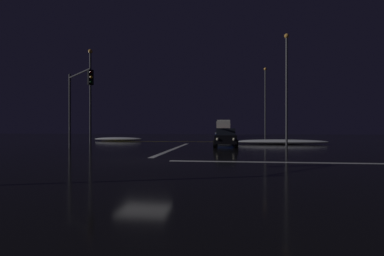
{
  "coord_description": "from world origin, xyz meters",
  "views": [
    {
      "loc": [
        4.15,
        -14.54,
        1.64
      ],
      "look_at": [
        0.96,
        12.05,
        1.61
      ],
      "focal_mm": 28.04,
      "sensor_mm": 36.0,
      "label": 1
    }
  ],
  "objects_px": {
    "sedan_black": "(226,137)",
    "sedan_blue": "(224,135)",
    "streetlamp_right_near": "(287,82)",
    "sedan_silver": "(223,134)",
    "streetlamp_left_near": "(90,90)",
    "sedan_green": "(224,133)",
    "box_truck": "(224,127)",
    "traffic_signal_nw": "(78,94)",
    "sedan_red": "(225,133)",
    "streetlamp_right_far": "(265,98)"
  },
  "relations": [
    {
      "from": "traffic_signal_nw",
      "to": "streetlamp_left_near",
      "type": "xyz_separation_m",
      "value": [
        -2.2,
        6.7,
        1.21
      ]
    },
    {
      "from": "sedan_green",
      "to": "streetlamp_left_near",
      "type": "relative_size",
      "value": 0.46
    },
    {
      "from": "sedan_black",
      "to": "sedan_silver",
      "type": "relative_size",
      "value": 1.0
    },
    {
      "from": "sedan_silver",
      "to": "box_truck",
      "type": "height_order",
      "value": "box_truck"
    },
    {
      "from": "streetlamp_left_near",
      "to": "streetlamp_right_far",
      "type": "bearing_deg",
      "value": 39.94
    },
    {
      "from": "sedan_blue",
      "to": "streetlamp_right_near",
      "type": "bearing_deg",
      "value": -32.37
    },
    {
      "from": "box_truck",
      "to": "streetlamp_right_far",
      "type": "xyz_separation_m",
      "value": [
        6.21,
        -12.39,
        4.2
      ]
    },
    {
      "from": "sedan_green",
      "to": "box_truck",
      "type": "distance_m",
      "value": 13.12
    },
    {
      "from": "sedan_silver",
      "to": "box_truck",
      "type": "xyz_separation_m",
      "value": [
        -0.17,
        18.88,
        0.91
      ]
    },
    {
      "from": "sedan_blue",
      "to": "sedan_red",
      "type": "distance_m",
      "value": 18.07
    },
    {
      "from": "streetlamp_left_near",
      "to": "streetlamp_right_near",
      "type": "bearing_deg",
      "value": 0.0
    },
    {
      "from": "box_truck",
      "to": "streetlamp_left_near",
      "type": "xyz_separation_m",
      "value": [
        -12.9,
        -28.39,
        3.75
      ]
    },
    {
      "from": "box_truck",
      "to": "sedan_black",
      "type": "bearing_deg",
      "value": -88.84
    },
    {
      "from": "streetlamp_right_far",
      "to": "streetlamp_left_near",
      "type": "height_order",
      "value": "streetlamp_right_far"
    },
    {
      "from": "sedan_red",
      "to": "sedan_black",
      "type": "bearing_deg",
      "value": -89.09
    },
    {
      "from": "sedan_black",
      "to": "streetlamp_right_far",
      "type": "distance_m",
      "value": 19.99
    },
    {
      "from": "box_truck",
      "to": "sedan_blue",
      "type": "bearing_deg",
      "value": -88.99
    },
    {
      "from": "sedan_blue",
      "to": "box_truck",
      "type": "relative_size",
      "value": 0.52
    },
    {
      "from": "sedan_blue",
      "to": "sedan_silver",
      "type": "relative_size",
      "value": 1.0
    },
    {
      "from": "sedan_silver",
      "to": "sedan_red",
      "type": "height_order",
      "value": "same"
    },
    {
      "from": "streetlamp_right_far",
      "to": "sedan_black",
      "type": "bearing_deg",
      "value": -106.78
    },
    {
      "from": "sedan_green",
      "to": "streetlamp_left_near",
      "type": "height_order",
      "value": "streetlamp_left_near"
    },
    {
      "from": "sedan_red",
      "to": "traffic_signal_nw",
      "type": "height_order",
      "value": "traffic_signal_nw"
    },
    {
      "from": "sedan_green",
      "to": "traffic_signal_nw",
      "type": "height_order",
      "value": "traffic_signal_nw"
    },
    {
      "from": "sedan_black",
      "to": "traffic_signal_nw",
      "type": "relative_size",
      "value": 0.71
    },
    {
      "from": "sedan_black",
      "to": "box_truck",
      "type": "height_order",
      "value": "box_truck"
    },
    {
      "from": "sedan_silver",
      "to": "traffic_signal_nw",
      "type": "distance_m",
      "value": 19.82
    },
    {
      "from": "sedan_green",
      "to": "streetlamp_right_near",
      "type": "bearing_deg",
      "value": -68.55
    },
    {
      "from": "traffic_signal_nw",
      "to": "streetlamp_right_far",
      "type": "xyz_separation_m",
      "value": [
        16.9,
        22.7,
        1.67
      ]
    },
    {
      "from": "streetlamp_right_near",
      "to": "streetlamp_left_near",
      "type": "bearing_deg",
      "value": 180.0
    },
    {
      "from": "box_truck",
      "to": "traffic_signal_nw",
      "type": "xyz_separation_m",
      "value": [
        -10.7,
        -35.1,
        2.54
      ]
    },
    {
      "from": "streetlamp_right_far",
      "to": "streetlamp_left_near",
      "type": "distance_m",
      "value": 24.93
    },
    {
      "from": "sedan_blue",
      "to": "streetlamp_right_near",
      "type": "xyz_separation_m",
      "value": [
        5.77,
        -3.66,
        5.09
      ]
    },
    {
      "from": "sedan_black",
      "to": "box_truck",
      "type": "relative_size",
      "value": 0.52
    },
    {
      "from": "sedan_red",
      "to": "streetlamp_right_far",
      "type": "relative_size",
      "value": 0.42
    },
    {
      "from": "streetlamp_right_near",
      "to": "sedan_black",
      "type": "bearing_deg",
      "value": -155.86
    },
    {
      "from": "sedan_red",
      "to": "streetlamp_left_near",
      "type": "xyz_separation_m",
      "value": [
        -13.14,
        -21.73,
        4.65
      ]
    },
    {
      "from": "sedan_blue",
      "to": "traffic_signal_nw",
      "type": "distance_m",
      "value": 15.59
    },
    {
      "from": "sedan_red",
      "to": "streetlamp_right_far",
      "type": "distance_m",
      "value": 9.72
    },
    {
      "from": "sedan_black",
      "to": "sedan_blue",
      "type": "relative_size",
      "value": 1.0
    },
    {
      "from": "sedan_silver",
      "to": "box_truck",
      "type": "bearing_deg",
      "value": 90.51
    },
    {
      "from": "box_truck",
      "to": "traffic_signal_nw",
      "type": "bearing_deg",
      "value": -106.95
    },
    {
      "from": "sedan_black",
      "to": "traffic_signal_nw",
      "type": "height_order",
      "value": "traffic_signal_nw"
    },
    {
      "from": "traffic_signal_nw",
      "to": "streetlamp_left_near",
      "type": "height_order",
      "value": "streetlamp_left_near"
    },
    {
      "from": "sedan_blue",
      "to": "sedan_green",
      "type": "relative_size",
      "value": 1.0
    },
    {
      "from": "sedan_blue",
      "to": "streetlamp_right_near",
      "type": "distance_m",
      "value": 8.52
    },
    {
      "from": "sedan_red",
      "to": "streetlamp_right_near",
      "type": "bearing_deg",
      "value": -74.65
    },
    {
      "from": "sedan_black",
      "to": "sedan_green",
      "type": "relative_size",
      "value": 1.0
    },
    {
      "from": "sedan_blue",
      "to": "sedan_green",
      "type": "height_order",
      "value": "same"
    },
    {
      "from": "sedan_black",
      "to": "streetlamp_left_near",
      "type": "distance_m",
      "value": 14.52
    }
  ]
}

